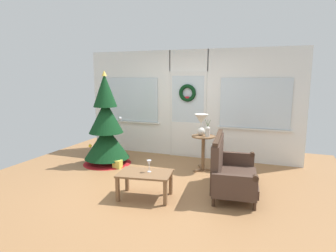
% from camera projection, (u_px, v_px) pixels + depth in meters
% --- Properties ---
extents(ground_plane, '(6.76, 6.76, 0.00)m').
position_uv_depth(ground_plane, '(155.00, 185.00, 5.17)').
color(ground_plane, '#996B42').
extents(back_wall_with_door, '(5.20, 0.19, 2.55)m').
position_uv_depth(back_wall_with_door, '(188.00, 104.00, 6.88)').
color(back_wall_with_door, white).
rests_on(back_wall_with_door, ground).
extents(christmas_tree, '(1.07, 1.07, 2.06)m').
position_uv_depth(christmas_tree, '(106.00, 129.00, 6.38)').
color(christmas_tree, '#4C331E').
rests_on(christmas_tree, ground).
extents(settee_sofa, '(0.85, 1.45, 0.96)m').
position_uv_depth(settee_sofa, '(229.00, 170.00, 4.85)').
color(settee_sofa, '#3D281C').
rests_on(settee_sofa, ground).
extents(side_table, '(0.50, 0.48, 0.73)m').
position_uv_depth(side_table, '(203.00, 146.00, 5.95)').
color(side_table, brown).
rests_on(side_table, ground).
extents(table_lamp, '(0.28, 0.28, 0.44)m').
position_uv_depth(table_lamp, '(201.00, 122.00, 5.92)').
color(table_lamp, silver).
rests_on(table_lamp, side_table).
extents(flower_vase, '(0.11, 0.10, 0.35)m').
position_uv_depth(flower_vase, '(208.00, 131.00, 5.80)').
color(flower_vase, beige).
rests_on(flower_vase, side_table).
extents(coffee_table, '(0.91, 0.64, 0.42)m').
position_uv_depth(coffee_table, '(145.00, 176.00, 4.61)').
color(coffee_table, brown).
rests_on(coffee_table, ground).
extents(wine_glass, '(0.08, 0.08, 0.20)m').
position_uv_depth(wine_glass, '(149.00, 163.00, 4.62)').
color(wine_glass, silver).
rests_on(wine_glass, coffee_table).
extents(gift_box, '(0.17, 0.15, 0.17)m').
position_uv_depth(gift_box, '(118.00, 164.00, 6.15)').
color(gift_box, '#D8C64C').
rests_on(gift_box, ground).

